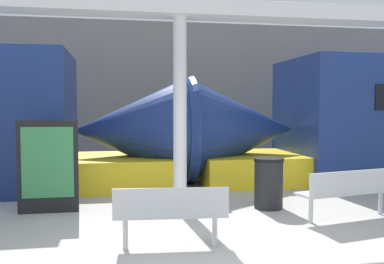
{
  "coord_description": "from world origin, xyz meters",
  "views": [
    {
      "loc": [
        -1.2,
        -5.0,
        1.86
      ],
      "look_at": [
        0.2,
        2.91,
        1.4
      ],
      "focal_mm": 40.0,
      "sensor_mm": 36.0,
      "label": 1
    }
  ],
  "objects_px": {
    "bench_far": "(351,189)",
    "trash_bin": "(269,183)",
    "support_column_near": "(180,114)",
    "bench_near": "(171,211)",
    "poster_board": "(48,166)"
  },
  "relations": [
    {
      "from": "bench_far",
      "to": "trash_bin",
      "type": "bearing_deg",
      "value": 124.38
    },
    {
      "from": "support_column_near",
      "to": "bench_near",
      "type": "bearing_deg",
      "value": -101.6
    },
    {
      "from": "bench_near",
      "to": "bench_far",
      "type": "xyz_separation_m",
      "value": [
        3.12,
        0.96,
        0.0
      ]
    },
    {
      "from": "bench_near",
      "to": "support_column_near",
      "type": "height_order",
      "value": "support_column_near"
    },
    {
      "from": "poster_board",
      "to": "support_column_near",
      "type": "height_order",
      "value": "support_column_near"
    },
    {
      "from": "trash_bin",
      "to": "poster_board",
      "type": "xyz_separation_m",
      "value": [
        -3.95,
        0.33,
        0.36
      ]
    },
    {
      "from": "bench_near",
      "to": "trash_bin",
      "type": "relative_size",
      "value": 1.63
    },
    {
      "from": "trash_bin",
      "to": "support_column_near",
      "type": "bearing_deg",
      "value": 172.52
    },
    {
      "from": "poster_board",
      "to": "support_column_near",
      "type": "bearing_deg",
      "value": -2.99
    },
    {
      "from": "trash_bin",
      "to": "poster_board",
      "type": "relative_size",
      "value": 0.57
    },
    {
      "from": "poster_board",
      "to": "trash_bin",
      "type": "bearing_deg",
      "value": -4.84
    },
    {
      "from": "bench_near",
      "to": "bench_far",
      "type": "height_order",
      "value": "same"
    },
    {
      "from": "bench_far",
      "to": "support_column_near",
      "type": "relative_size",
      "value": 0.54
    },
    {
      "from": "bench_far",
      "to": "poster_board",
      "type": "distance_m",
      "value": 5.19
    },
    {
      "from": "bench_far",
      "to": "trash_bin",
      "type": "relative_size",
      "value": 2.03
    }
  ]
}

